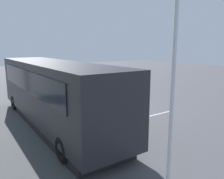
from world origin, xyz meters
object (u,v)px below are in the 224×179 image
tour_bus (53,93)px  parked_motorcycle_silver (91,110)px  flagpole (172,78)px  traffic_cone (108,94)px  spectator_centre (96,94)px  spectator_far_left (114,100)px  stunt_motorcycle (113,85)px  spectator_left (104,98)px

tour_bus → parked_motorcycle_silver: tour_bus is taller
flagpole → traffic_cone: 13.42m
spectator_centre → traffic_cone: (2.62, -2.63, -0.79)m
flagpole → tour_bus: bearing=-3.2°
spectator_far_left → parked_motorcycle_silver: 1.47m
spectator_centre → stunt_motorcycle: spectator_centre is taller
flagpole → traffic_cone: bearing=-28.2°
tour_bus → flagpole: size_ratio=1.67×
flagpole → spectator_far_left: bearing=-27.1°
parked_motorcycle_silver → spectator_far_left: bearing=-127.8°
spectator_left → parked_motorcycle_silver: spectator_left is taller
spectator_far_left → flagpole: size_ratio=0.26×
spectator_left → parked_motorcycle_silver: (-0.11, 0.98, -0.54)m
spectator_far_left → parked_motorcycle_silver: (0.82, 1.06, -0.60)m
spectator_far_left → stunt_motorcycle: 7.55m
traffic_cone → flagpole: bearing=151.8°
spectator_centre → parked_motorcycle_silver: 1.57m
spectator_centre → stunt_motorcycle: (4.34, -4.32, -0.48)m
flagpole → spectator_centre: bearing=-21.7°
stunt_motorcycle → flagpole: (-13.24, 7.86, 2.77)m
tour_bus → parked_motorcycle_silver: size_ratio=5.59×
flagpole → parked_motorcycle_silver: bearing=-17.9°
tour_bus → flagpole: (-8.03, 0.45, 1.73)m
spectator_left → stunt_motorcycle: bearing=-39.4°
tour_bus → traffic_cone: size_ratio=18.12×
stunt_motorcycle → spectator_left: bearing=140.6°
flagpole → traffic_cone: (11.51, -6.17, -3.08)m
traffic_cone → tour_bus: bearing=121.4°
spectator_far_left → traffic_cone: spectator_far_left is taller
tour_bus → stunt_motorcycle: (5.21, -7.41, -1.03)m
spectator_left → parked_motorcycle_silver: 1.12m
parked_motorcycle_silver → flagpole: bearing=162.1°
tour_bus → spectator_centre: 3.25m
spectator_centre → parked_motorcycle_silver: bearing=136.3°
stunt_motorcycle → traffic_cone: bearing=135.6°
spectator_centre → tour_bus: bearing=105.7°
spectator_far_left → spectator_left: spectator_far_left is taller
parked_motorcycle_silver → traffic_cone: bearing=-44.7°
spectator_left → spectator_centre: bearing=-0.9°
spectator_far_left → spectator_left: 0.94m
spectator_centre → spectator_far_left: bearing=-178.1°
tour_bus → flagpole: flagpole is taller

